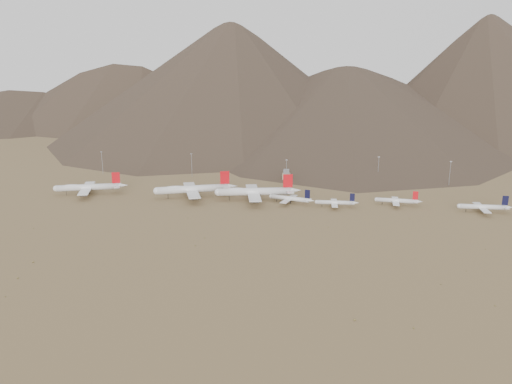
# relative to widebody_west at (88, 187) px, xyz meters

# --- Properties ---
(ground) EXTENTS (3000.00, 3000.00, 0.00)m
(ground) POSITION_rel_widebody_west_xyz_m (150.52, -35.63, -7.01)
(ground) COLOR olive
(ground) RESTS_ON ground
(mountain_ridge) EXTENTS (4400.00, 1000.00, 300.00)m
(mountain_ridge) POSITION_rel_widebody_west_xyz_m (150.52, 864.37, 142.99)
(mountain_ridge) COLOR #48372B
(mountain_ridge) RESTS_ON ground
(widebody_west) EXTENTS (65.86, 52.42, 20.32)m
(widebody_west) POSITION_rel_widebody_west_xyz_m (0.00, 0.00, 0.00)
(widebody_west) COLOR silver
(widebody_west) RESTS_ON ground
(widebody_centre) EXTENTS (74.44, 59.60, 23.30)m
(widebody_centre) POSITION_rel_widebody_west_xyz_m (101.23, 4.15, 1.03)
(widebody_centre) COLOR silver
(widebody_centre) RESTS_ON ground
(widebody_east) EXTENTS (77.78, 61.11, 23.45)m
(widebody_east) POSITION_rel_widebody_west_xyz_m (159.23, 2.91, 1.08)
(widebody_east) COLOR silver
(widebody_east) RESTS_ON ground
(narrowbody_a) EXTENTS (41.48, 30.70, 14.04)m
(narrowbody_a) POSITION_rel_widebody_west_xyz_m (192.39, -3.71, -2.45)
(narrowbody_a) COLOR silver
(narrowbody_a) RESTS_ON ground
(narrowbody_b) EXTENTS (37.95, 27.19, 12.52)m
(narrowbody_b) POSITION_rel_widebody_west_xyz_m (231.96, -9.17, -2.95)
(narrowbody_b) COLOR silver
(narrowbody_b) RESTS_ON ground
(narrowbody_c) EXTENTS (40.73, 29.31, 13.44)m
(narrowbody_c) POSITION_rel_widebody_west_xyz_m (285.16, 3.70, -2.65)
(narrowbody_c) COLOR silver
(narrowbody_c) RESTS_ON ground
(narrowbody_d) EXTENTS (45.03, 32.19, 14.85)m
(narrowbody_d) POSITION_rel_widebody_west_xyz_m (353.74, -7.48, -2.19)
(narrowbody_d) COLOR silver
(narrowbody_d) RESTS_ON ground
(control_tower) EXTENTS (8.00, 8.00, 12.00)m
(control_tower) POSITION_rel_widebody_west_xyz_m (180.52, 84.37, -1.69)
(control_tower) COLOR tan
(control_tower) RESTS_ON ground
(mast_far_west) EXTENTS (2.00, 0.60, 25.70)m
(mast_far_west) POSITION_rel_widebody_west_xyz_m (-25.46, 85.54, 7.20)
(mast_far_west) COLOR gray
(mast_far_west) RESTS_ON ground
(mast_west) EXTENTS (2.00, 0.60, 25.70)m
(mast_west) POSITION_rel_widebody_west_xyz_m (76.63, 88.07, 7.20)
(mast_west) COLOR gray
(mast_west) RESTS_ON ground
(mast_centre) EXTENTS (2.00, 0.60, 25.70)m
(mast_centre) POSITION_rel_widebody_west_xyz_m (181.95, 68.57, 7.20)
(mast_centre) COLOR gray
(mast_centre) RESTS_ON ground
(mast_east) EXTENTS (2.00, 0.60, 25.70)m
(mast_east) POSITION_rel_widebody_west_xyz_m (276.36, 98.51, 7.20)
(mast_east) COLOR gray
(mast_east) RESTS_ON ground
(mast_far_east) EXTENTS (2.00, 0.60, 25.70)m
(mast_far_east) POSITION_rel_widebody_west_xyz_m (345.46, 84.00, 7.20)
(mast_far_east) COLOR gray
(mast_far_east) RESTS_ON ground
(desert_scrub) EXTENTS (402.14, 178.25, 0.91)m
(desert_scrub) POSITION_rel_widebody_west_xyz_m (155.47, -150.68, -6.68)
(desert_scrub) COLOR olive
(desert_scrub) RESTS_ON ground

